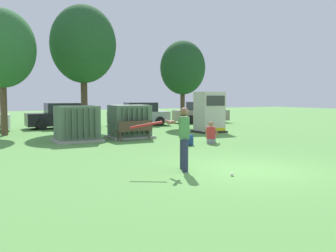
{
  "coord_description": "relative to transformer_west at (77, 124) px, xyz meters",
  "views": [
    {
      "loc": [
        -6.79,
        -8.02,
        2.03
      ],
      "look_at": [
        -0.65,
        3.5,
        1.0
      ],
      "focal_mm": 39.82,
      "sensor_mm": 36.0,
      "label": 1
    }
  ],
  "objects": [
    {
      "name": "backpack",
      "position": [
        3.78,
        -3.55,
        -0.57
      ],
      "size": [
        0.34,
        0.29,
        0.44
      ],
      "color": "#264C8C",
      "rests_on": "ground"
    },
    {
      "name": "seated_spectator",
      "position": [
        5.03,
        -3.36,
        -0.41
      ],
      "size": [
        0.72,
        0.76,
        0.96
      ],
      "color": "gray",
      "rests_on": "ground"
    },
    {
      "name": "transformer_west",
      "position": [
        0.0,
        0.0,
        0.0
      ],
      "size": [
        2.1,
        1.7,
        1.62
      ],
      "color": "#9E9B93",
      "rests_on": "ground"
    },
    {
      "name": "transformer_mid_west",
      "position": [
        2.63,
        0.16,
        0.0
      ],
      "size": [
        2.1,
        1.7,
        1.62
      ],
      "color": "#9E9B93",
      "rests_on": "ground"
    },
    {
      "name": "park_bench",
      "position": [
        2.48,
        -0.82,
        -0.25
      ],
      "size": [
        1.84,
        0.64,
        0.92
      ],
      "color": "#4C3828",
      "rests_on": "ground"
    },
    {
      "name": "batter",
      "position": [
        0.85,
        -8.0,
        0.19
      ],
      "size": [
        1.57,
        0.89,
        1.74
      ],
      "color": "#282D4C",
      "rests_on": "ground"
    },
    {
      "name": "parked_car_left_of_center",
      "position": [
        0.93,
        7.67,
        -0.04
      ],
      "size": [
        4.21,
        1.93,
        1.62
      ],
      "color": "black",
      "rests_on": "ground"
    },
    {
      "name": "generator_enclosure",
      "position": [
        7.73,
        0.75,
        0.35
      ],
      "size": [
        1.6,
        1.4,
        2.3
      ],
      "color": "#262626",
      "rests_on": "ground"
    },
    {
      "name": "parked_car_rightmost",
      "position": [
        11.62,
        7.52,
        -0.04
      ],
      "size": [
        4.31,
        2.16,
        1.62
      ],
      "color": "gray",
      "rests_on": "ground"
    },
    {
      "name": "ground_plane",
      "position": [
        2.53,
        -8.75,
        -0.79
      ],
      "size": [
        96.0,
        96.0,
        0.0
      ],
      "primitive_type": "plane",
      "color": "#5B9947"
    },
    {
      "name": "tree_center_left",
      "position": [
        1.94,
        5.76,
        4.38
      ],
      "size": [
        3.94,
        3.94,
        7.53
      ],
      "color": "#4C3828",
      "rests_on": "ground"
    },
    {
      "name": "tree_center_right",
      "position": [
        8.36,
        4.83,
        3.14
      ],
      "size": [
        3.0,
        3.0,
        5.73
      ],
      "color": "#4C3828",
      "rests_on": "ground"
    },
    {
      "name": "sports_ball",
      "position": [
        1.61,
        -9.24,
        -0.74
      ],
      "size": [
        0.09,
        0.09,
        0.09
      ],
      "primitive_type": "sphere",
      "color": "white",
      "rests_on": "ground"
    },
    {
      "name": "tree_left",
      "position": [
        -2.68,
        4.52,
        3.73
      ],
      "size": [
        3.45,
        3.45,
        6.58
      ],
      "color": "brown",
      "rests_on": "ground"
    },
    {
      "name": "parked_car_right_of_center",
      "position": [
        6.29,
        7.37,
        -0.04
      ],
      "size": [
        4.39,
        2.33,
        1.62
      ],
      "color": "#B2B2B7",
      "rests_on": "ground"
    }
  ]
}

